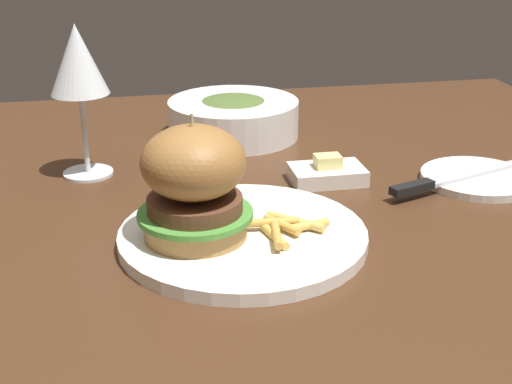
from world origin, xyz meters
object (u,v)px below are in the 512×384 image
Objects in this scene: main_plate at (243,236)px; wine_glass at (78,64)px; bread_plate at (477,178)px; burger_sandwich at (194,183)px; butter_dish at (327,173)px; table_knife at (449,179)px; soup_bowl at (233,117)px.

main_plate is 0.32m from wine_glass.
burger_sandwich is at bearing -162.67° from bread_plate.
wine_glass is 0.34m from butter_dish.
main_plate is 0.35m from bread_plate.
butter_dish is at bearing 47.92° from main_plate.
burger_sandwich is 0.91× the size of bread_plate.
main_plate is at bearing -160.80° from bread_plate.
table_knife is at bearing 19.17° from main_plate.
burger_sandwich is at bearing -64.48° from wine_glass.
butter_dish reaches higher than main_plate.
bread_plate is (0.33, 0.11, -0.00)m from main_plate.
burger_sandwich is 0.40m from bread_plate.
main_plate is 1.22× the size of table_knife.
soup_bowl is at bearing 112.13° from butter_dish.
wine_glass is 0.91× the size of table_knife.
table_knife is 0.15m from butter_dish.
wine_glass reaches higher than burger_sandwich.
soup_bowl reaches higher than butter_dish.
butter_dish is at bearing 39.74° from burger_sandwich.
bread_plate is at bearing -42.26° from soup_bowl.
butter_dish is at bearing 158.75° from table_knife.
wine_glass is 1.37× the size of bread_plate.
butter_dish is (0.19, 0.16, -0.06)m from burger_sandwich.
wine_glass is at bearing 162.40° from table_knife.
burger_sandwich reaches higher than soup_bowl.
soup_bowl reaches higher than bread_plate.
main_plate is 2.00× the size of burger_sandwich.
burger_sandwich is at bearing -175.68° from main_plate.
bread_plate is 0.37m from soup_bowl.
main_plate is 0.29m from table_knife.
burger_sandwich is 1.40× the size of butter_dish.
butter_dish is 0.23m from soup_bowl.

